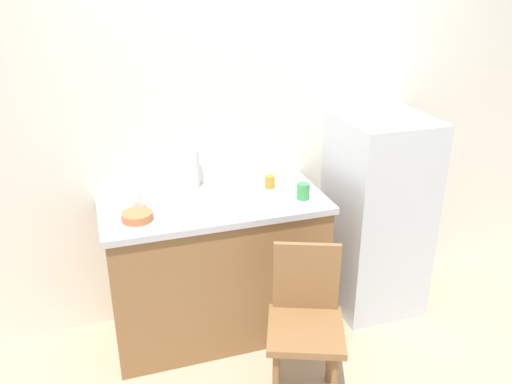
# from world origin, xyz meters

# --- Properties ---
(ground_plane) EXTENTS (8.00, 8.00, 0.00)m
(ground_plane) POSITION_xyz_m (0.00, 0.00, 0.00)
(ground_plane) COLOR tan
(back_wall) EXTENTS (4.80, 0.10, 2.52)m
(back_wall) POSITION_xyz_m (0.00, 1.00, 1.26)
(back_wall) COLOR silver
(back_wall) RESTS_ON ground_plane
(cabinet_base) EXTENTS (1.32, 0.60, 0.89)m
(cabinet_base) POSITION_xyz_m (-0.39, 0.65, 0.45)
(cabinet_base) COLOR olive
(cabinet_base) RESTS_ON ground_plane
(countertop) EXTENTS (1.36, 0.64, 0.04)m
(countertop) POSITION_xyz_m (-0.39, 0.65, 0.91)
(countertop) COLOR #B7B7BC
(countertop) RESTS_ON cabinet_base
(faucet) EXTENTS (0.02, 0.02, 0.24)m
(faucet) POSITION_xyz_m (-0.43, 0.90, 1.05)
(faucet) COLOR #B7B7BC
(faucet) RESTS_ON countertop
(refrigerator) EXTENTS (0.56, 0.61, 1.36)m
(refrigerator) POSITION_xyz_m (0.73, 0.65, 0.68)
(refrigerator) COLOR silver
(refrigerator) RESTS_ON ground_plane
(chair) EXTENTS (0.52, 0.52, 0.89)m
(chair) POSITION_xyz_m (-0.07, -0.05, 0.50)
(chair) COLOR olive
(chair) RESTS_ON ground_plane
(terracotta_bowl) EXTENTS (0.17, 0.17, 0.05)m
(terracotta_bowl) POSITION_xyz_m (-0.86, 0.54, 0.96)
(terracotta_bowl) COLOR #C67042
(terracotta_bowl) RESTS_ON countertop
(cup_white) EXTENTS (0.07, 0.07, 0.11)m
(cup_white) POSITION_xyz_m (-0.84, 0.68, 0.99)
(cup_white) COLOR white
(cup_white) RESTS_ON countertop
(cup_orange) EXTENTS (0.06, 0.06, 0.08)m
(cup_orange) POSITION_xyz_m (-0.00, 0.75, 0.97)
(cup_orange) COLOR orange
(cup_orange) RESTS_ON countertop
(cup_green) EXTENTS (0.08, 0.08, 0.10)m
(cup_green) POSITION_xyz_m (0.13, 0.52, 0.98)
(cup_green) COLOR green
(cup_green) RESTS_ON countertop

